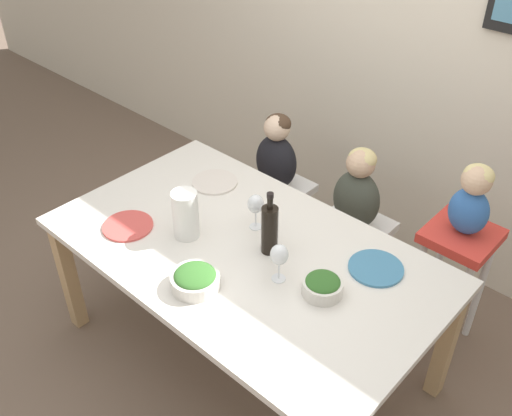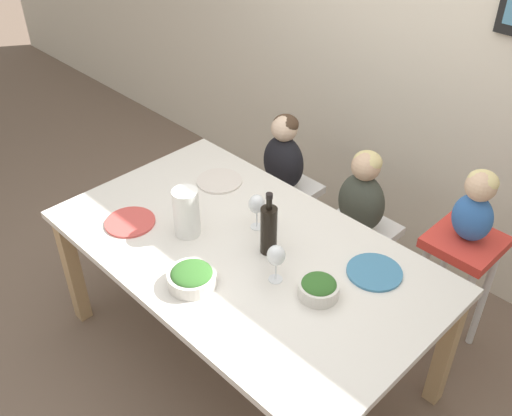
# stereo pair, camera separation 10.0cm
# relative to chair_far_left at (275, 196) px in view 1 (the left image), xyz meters

# --- Properties ---
(ground_plane) EXTENTS (14.00, 14.00, 0.00)m
(ground_plane) POSITION_rel_chair_far_left_xyz_m (0.49, -0.79, -0.37)
(ground_plane) COLOR #705B4C
(wall_back) EXTENTS (10.00, 0.09, 2.70)m
(wall_back) POSITION_rel_chair_far_left_xyz_m (0.49, 0.58, 0.98)
(wall_back) COLOR beige
(wall_back) RESTS_ON ground_plane
(dining_table) EXTENTS (1.78, 1.04, 0.72)m
(dining_table) POSITION_rel_chair_far_left_xyz_m (0.49, -0.79, 0.27)
(dining_table) COLOR silver
(dining_table) RESTS_ON ground_plane
(chair_far_left) EXTENTS (0.37, 0.38, 0.45)m
(chair_far_left) POSITION_rel_chair_far_left_xyz_m (0.00, 0.00, 0.00)
(chair_far_left) COLOR silver
(chair_far_left) RESTS_ON ground_plane
(chair_far_center) EXTENTS (0.37, 0.38, 0.45)m
(chair_far_center) POSITION_rel_chair_far_left_xyz_m (0.57, 0.00, 0.00)
(chair_far_center) COLOR silver
(chair_far_center) RESTS_ON ground_plane
(chair_right_highchair) EXTENTS (0.32, 0.32, 0.71)m
(chair_right_highchair) POSITION_rel_chair_far_left_xyz_m (1.16, 0.00, 0.17)
(chair_right_highchair) COLOR silver
(chair_right_highchair) RESTS_ON ground_plane
(person_child_left) EXTENTS (0.27, 0.19, 0.47)m
(person_child_left) POSITION_rel_chair_far_left_xyz_m (0.00, 0.00, 0.30)
(person_child_left) COLOR black
(person_child_left) RESTS_ON chair_far_left
(person_child_center) EXTENTS (0.27, 0.19, 0.47)m
(person_child_center) POSITION_rel_chair_far_left_xyz_m (0.57, 0.00, 0.30)
(person_child_center) COLOR #3D4238
(person_child_center) RESTS_ON chair_far_center
(person_baby_right) EXTENTS (0.19, 0.14, 0.36)m
(person_baby_right) POSITION_rel_chair_far_left_xyz_m (1.16, 0.00, 0.54)
(person_baby_right) COLOR #3366B2
(person_baby_right) RESTS_ON chair_right_highchair
(wine_bottle) EXTENTS (0.07, 0.07, 0.31)m
(wine_bottle) POSITION_rel_chair_far_left_xyz_m (0.59, -0.73, 0.48)
(wine_bottle) COLOR black
(wine_bottle) RESTS_ON dining_table
(paper_towel_roll) EXTENTS (0.12, 0.12, 0.23)m
(paper_towel_roll) POSITION_rel_chair_far_left_xyz_m (0.23, -0.90, 0.47)
(paper_towel_roll) COLOR white
(paper_towel_roll) RESTS_ON dining_table
(wine_glass_near) EXTENTS (0.08, 0.08, 0.18)m
(wine_glass_near) POSITION_rel_chair_far_left_xyz_m (0.74, -0.84, 0.48)
(wine_glass_near) COLOR white
(wine_glass_near) RESTS_ON dining_table
(wine_glass_far) EXTENTS (0.08, 0.08, 0.18)m
(wine_glass_far) POSITION_rel_chair_far_left_xyz_m (0.43, -0.64, 0.48)
(wine_glass_far) COLOR white
(wine_glass_far) RESTS_ON dining_table
(salad_bowl_large) EXTENTS (0.20, 0.20, 0.08)m
(salad_bowl_large) POSITION_rel_chair_far_left_xyz_m (0.51, -1.10, 0.39)
(salad_bowl_large) COLOR silver
(salad_bowl_large) RESTS_ON dining_table
(salad_bowl_small) EXTENTS (0.17, 0.17, 0.08)m
(salad_bowl_small) POSITION_rel_chair_far_left_xyz_m (0.92, -0.78, 0.39)
(salad_bowl_small) COLOR silver
(salad_bowl_small) RESTS_ON dining_table
(dinner_plate_front_left) EXTENTS (0.24, 0.24, 0.01)m
(dinner_plate_front_left) POSITION_rel_chair_far_left_xyz_m (-0.02, -1.05, 0.36)
(dinner_plate_front_left) COLOR #D14C47
(dinner_plate_front_left) RESTS_ON dining_table
(dinner_plate_back_left) EXTENTS (0.24, 0.24, 0.01)m
(dinner_plate_back_left) POSITION_rel_chair_far_left_xyz_m (0.01, -0.51, 0.36)
(dinner_plate_back_left) COLOR silver
(dinner_plate_back_left) RESTS_ON dining_table
(dinner_plate_back_right) EXTENTS (0.24, 0.24, 0.01)m
(dinner_plate_back_right) POSITION_rel_chair_far_left_xyz_m (1.00, -0.51, 0.36)
(dinner_plate_back_right) COLOR teal
(dinner_plate_back_right) RESTS_ON dining_table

